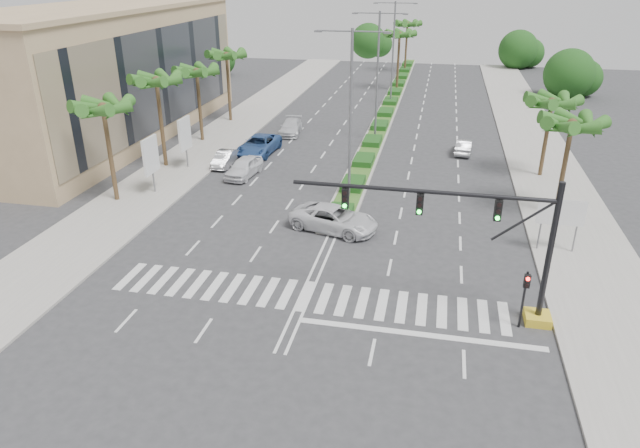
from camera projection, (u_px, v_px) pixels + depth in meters
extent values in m
plane|color=#333335|center=(305.00, 296.00, 29.71)|extent=(160.00, 160.00, 0.00)
cube|color=gray|center=(552.00, 185.00, 44.64)|extent=(6.00, 120.00, 0.15)
cube|color=gray|center=(190.00, 160.00, 50.36)|extent=(6.00, 120.00, 0.15)
cube|color=gray|center=(390.00, 106.00, 69.76)|extent=(2.20, 75.00, 0.20)
cube|color=#30591E|center=(390.00, 105.00, 69.71)|extent=(1.80, 75.00, 0.04)
cube|color=tan|center=(106.00, 75.00, 55.28)|extent=(12.00, 36.00, 12.00)
cube|color=gold|center=(537.00, 318.00, 27.45)|extent=(1.20, 1.20, 0.45)
cylinder|color=black|center=(549.00, 254.00, 26.02)|extent=(0.28, 0.28, 7.00)
cylinder|color=black|center=(421.00, 191.00, 26.07)|extent=(12.00, 0.20, 0.20)
cylinder|color=black|center=(522.00, 222.00, 25.66)|extent=(2.53, 0.12, 2.15)
cube|color=black|center=(498.00, 210.00, 25.68)|extent=(0.32, 0.24, 1.00)
cylinder|color=#19E533|center=(497.00, 218.00, 25.69)|extent=(0.20, 0.06, 0.20)
cube|color=black|center=(420.00, 204.00, 26.34)|extent=(0.32, 0.24, 1.00)
cylinder|color=#19E533|center=(419.00, 212.00, 26.35)|extent=(0.20, 0.06, 0.20)
cube|color=black|center=(345.00, 199.00, 27.00)|extent=(0.32, 0.24, 1.00)
cylinder|color=#19E533|center=(345.00, 206.00, 27.01)|extent=(0.20, 0.06, 0.20)
cylinder|color=black|center=(523.00, 300.00, 26.56)|extent=(0.12, 0.12, 3.00)
cube|color=black|center=(527.00, 281.00, 25.97)|extent=(0.28, 0.22, 0.65)
cylinder|color=red|center=(528.00, 279.00, 25.78)|extent=(0.18, 0.05, 0.18)
cylinder|color=slate|center=(540.00, 229.00, 33.91)|extent=(0.10, 0.10, 2.80)
cylinder|color=slate|center=(576.00, 232.00, 33.53)|extent=(0.10, 0.10, 2.80)
cube|color=#0C6638|center=(561.00, 212.00, 33.22)|extent=(2.60, 0.08, 1.50)
cube|color=white|center=(562.00, 213.00, 33.18)|extent=(2.70, 0.02, 1.60)
cylinder|color=slate|center=(153.00, 176.00, 42.55)|extent=(0.12, 0.12, 2.80)
cube|color=white|center=(151.00, 155.00, 41.89)|extent=(0.18, 2.10, 2.70)
cube|color=#D8594C|center=(151.00, 155.00, 41.89)|extent=(0.12, 2.00, 2.60)
cylinder|color=slate|center=(187.00, 152.00, 47.89)|extent=(0.12, 0.12, 2.80)
cube|color=white|center=(185.00, 134.00, 47.23)|extent=(0.18, 2.10, 2.70)
cube|color=#D8594C|center=(185.00, 134.00, 47.23)|extent=(0.12, 2.00, 2.60)
cylinder|color=brown|center=(110.00, 155.00, 40.27)|extent=(0.32, 0.32, 7.00)
sphere|color=brown|center=(103.00, 107.00, 38.87)|extent=(0.70, 0.70, 0.70)
cone|color=#256720|center=(118.00, 110.00, 38.70)|extent=(0.90, 3.62, 1.50)
cone|color=#256720|center=(119.00, 106.00, 39.55)|extent=(3.39, 2.96, 1.50)
cone|color=#256720|center=(108.00, 105.00, 39.91)|extent=(3.73, 1.68, 1.50)
cone|color=#256720|center=(94.00, 107.00, 39.52)|extent=(2.38, 3.65, 1.50)
cone|color=#256720|center=(86.00, 110.00, 38.67)|extent=(2.38, 3.65, 1.50)
cone|color=#256720|center=(91.00, 112.00, 38.00)|extent=(3.73, 1.68, 1.50)
cone|color=#256720|center=(105.00, 112.00, 38.02)|extent=(3.39, 2.96, 1.50)
cylinder|color=brown|center=(161.00, 124.00, 47.32)|extent=(0.32, 0.32, 7.40)
sphere|color=brown|center=(156.00, 80.00, 45.83)|extent=(0.70, 0.70, 0.70)
cone|color=#256720|center=(169.00, 82.00, 45.67)|extent=(0.90, 3.62, 1.50)
cone|color=#256720|center=(169.00, 80.00, 46.51)|extent=(3.39, 2.96, 1.50)
cone|color=#256720|center=(160.00, 79.00, 46.87)|extent=(3.73, 1.68, 1.50)
cone|color=#256720|center=(148.00, 80.00, 46.48)|extent=(2.38, 3.65, 1.50)
cone|color=#256720|center=(142.00, 82.00, 45.63)|extent=(2.38, 3.65, 1.50)
cone|color=#256720|center=(147.00, 84.00, 44.96)|extent=(3.73, 1.68, 1.50)
cone|color=#256720|center=(159.00, 84.00, 44.98)|extent=(3.39, 2.96, 1.50)
cylinder|color=brown|center=(200.00, 107.00, 54.57)|extent=(0.32, 0.32, 6.80)
sphere|color=brown|center=(197.00, 72.00, 53.21)|extent=(0.70, 0.70, 0.70)
cone|color=#256720|center=(208.00, 73.00, 53.04)|extent=(0.90, 3.62, 1.50)
cone|color=#256720|center=(207.00, 71.00, 53.89)|extent=(3.39, 2.96, 1.50)
cone|color=#256720|center=(199.00, 71.00, 54.25)|extent=(3.73, 1.68, 1.50)
cone|color=#256720|center=(189.00, 71.00, 53.86)|extent=(2.38, 3.65, 1.50)
cone|color=#256720|center=(185.00, 73.00, 53.01)|extent=(2.38, 3.65, 1.50)
cone|color=#256720|center=(190.00, 74.00, 52.34)|extent=(3.73, 1.68, 1.50)
cone|color=#256720|center=(200.00, 74.00, 52.35)|extent=(3.39, 2.96, 1.50)
cylinder|color=brown|center=(229.00, 89.00, 61.62)|extent=(0.32, 0.32, 7.20)
sphere|color=brown|center=(227.00, 55.00, 60.17)|extent=(0.70, 0.70, 0.70)
cone|color=#256720|center=(236.00, 56.00, 60.00)|extent=(0.90, 3.62, 1.50)
cone|color=#256720|center=(235.00, 55.00, 60.85)|extent=(3.39, 2.96, 1.50)
cone|color=#256720|center=(228.00, 55.00, 61.21)|extent=(3.73, 1.68, 1.50)
cone|color=#256720|center=(219.00, 55.00, 60.82)|extent=(2.38, 3.65, 1.50)
cone|color=#256720|center=(216.00, 56.00, 59.97)|extent=(2.38, 3.65, 1.50)
cone|color=#256720|center=(221.00, 58.00, 59.30)|extent=(3.73, 1.68, 1.50)
cone|color=#256720|center=(230.00, 57.00, 59.32)|extent=(3.39, 2.96, 1.50)
cylinder|color=brown|center=(564.00, 170.00, 38.11)|extent=(0.32, 0.32, 6.50)
sphere|color=brown|center=(572.00, 124.00, 36.81)|extent=(0.70, 0.70, 0.70)
cone|color=#256720|center=(590.00, 126.00, 36.65)|extent=(0.90, 3.62, 1.50)
cone|color=#256720|center=(580.00, 123.00, 37.49)|extent=(3.39, 2.96, 1.50)
cone|color=#256720|center=(565.00, 121.00, 37.85)|extent=(3.73, 1.68, 1.50)
cone|color=#256720|center=(555.00, 123.00, 37.46)|extent=(2.38, 3.65, 1.50)
cone|color=#256720|center=(557.00, 126.00, 36.61)|extent=(2.38, 3.65, 1.50)
cone|color=#256720|center=(571.00, 129.00, 35.94)|extent=(3.73, 1.68, 1.50)
cone|color=#256720|center=(586.00, 129.00, 35.96)|extent=(3.39, 2.96, 1.50)
cylinder|color=brown|center=(546.00, 140.00, 45.30)|extent=(0.32, 0.32, 6.20)
sphere|color=brown|center=(552.00, 102.00, 44.06)|extent=(0.70, 0.70, 0.70)
cone|color=#256720|center=(567.00, 104.00, 43.90)|extent=(0.90, 3.62, 1.50)
cone|color=#256720|center=(559.00, 101.00, 44.74)|extent=(3.39, 2.96, 1.50)
cone|color=#256720|center=(546.00, 100.00, 45.11)|extent=(3.73, 1.68, 1.50)
cone|color=#256720|center=(538.00, 101.00, 44.72)|extent=(2.38, 3.65, 1.50)
cone|color=#256720|center=(539.00, 104.00, 43.87)|extent=(2.38, 3.65, 1.50)
cone|color=#256720|center=(551.00, 106.00, 43.19)|extent=(3.73, 1.68, 1.50)
cone|color=#256720|center=(563.00, 106.00, 43.21)|extent=(3.39, 2.96, 1.50)
cylinder|color=brown|center=(398.00, 63.00, 77.16)|extent=(0.32, 0.32, 7.50)
sphere|color=brown|center=(400.00, 34.00, 75.65)|extent=(0.70, 0.70, 0.70)
cone|color=#256720|center=(408.00, 35.00, 75.49)|extent=(0.90, 3.62, 1.50)
cone|color=#256720|center=(405.00, 35.00, 76.33)|extent=(3.39, 2.96, 1.50)
cone|color=#256720|center=(398.00, 34.00, 76.70)|extent=(3.73, 1.68, 1.50)
cone|color=#256720|center=(392.00, 35.00, 76.31)|extent=(2.38, 3.65, 1.50)
cone|color=#256720|center=(392.00, 35.00, 75.46)|extent=(2.38, 3.65, 1.50)
cone|color=#256720|center=(397.00, 36.00, 74.79)|extent=(3.73, 1.68, 1.50)
cone|color=#256720|center=(404.00, 36.00, 74.80)|extent=(3.39, 2.96, 1.50)
cylinder|color=brown|center=(406.00, 48.00, 90.53)|extent=(0.32, 0.32, 7.50)
sphere|color=brown|center=(407.00, 24.00, 89.02)|extent=(0.70, 0.70, 0.70)
cone|color=#256720|center=(415.00, 25.00, 88.85)|extent=(0.90, 3.62, 1.50)
cone|color=#256720|center=(412.00, 24.00, 89.70)|extent=(3.39, 2.96, 1.50)
cone|color=#256720|center=(406.00, 24.00, 90.06)|extent=(3.73, 1.68, 1.50)
cone|color=#256720|center=(401.00, 24.00, 89.67)|extent=(2.38, 3.65, 1.50)
cone|color=#256720|center=(401.00, 25.00, 88.82)|extent=(2.38, 3.65, 1.50)
cone|color=#256720|center=(405.00, 25.00, 88.15)|extent=(3.73, 1.68, 1.50)
cone|color=#256720|center=(412.00, 25.00, 88.16)|extent=(3.39, 2.96, 1.50)
cylinder|color=slate|center=(350.00, 119.00, 39.70)|extent=(0.20, 0.20, 12.00)
cylinder|color=slate|center=(334.00, 31.00, 37.53)|extent=(2.40, 0.10, 0.10)
cylinder|color=slate|center=(371.00, 32.00, 37.08)|extent=(2.40, 0.10, 0.10)
cube|color=slate|center=(318.00, 31.00, 37.76)|extent=(0.50, 0.25, 0.12)
cube|color=slate|center=(388.00, 33.00, 36.89)|extent=(0.50, 0.25, 0.12)
cylinder|color=slate|center=(377.00, 78.00, 53.96)|extent=(0.20, 0.20, 12.00)
cylinder|color=slate|center=(367.00, 13.00, 51.79)|extent=(2.40, 0.10, 0.10)
cylinder|color=slate|center=(393.00, 13.00, 51.34)|extent=(2.40, 0.10, 0.10)
cube|color=slate|center=(355.00, 13.00, 52.01)|extent=(0.50, 0.25, 0.12)
cube|color=slate|center=(405.00, 14.00, 51.15)|extent=(0.50, 0.25, 0.12)
cylinder|color=slate|center=(393.00, 55.00, 68.21)|extent=(0.20, 0.20, 12.00)
cylinder|color=slate|center=(385.00, 3.00, 66.04)|extent=(2.40, 0.10, 0.10)
cylinder|color=slate|center=(406.00, 3.00, 65.59)|extent=(2.40, 0.10, 0.10)
cube|color=slate|center=(376.00, 3.00, 66.27)|extent=(0.50, 0.25, 0.12)
cube|color=slate|center=(416.00, 4.00, 65.41)|extent=(0.50, 0.25, 0.12)
imported|color=white|center=(244.00, 167.00, 46.32)|extent=(2.33, 4.73, 1.55)
imported|color=#BAB9BF|center=(225.00, 159.00, 48.83)|extent=(1.39, 3.89, 1.28)
imported|color=#2E528F|center=(259.00, 145.00, 51.89)|extent=(3.05, 6.07, 1.65)
imported|color=silver|center=(291.00, 127.00, 58.12)|extent=(2.48, 5.08, 1.42)
imported|color=silver|center=(334.00, 219.00, 36.84)|extent=(6.26, 4.11, 1.60)
imported|color=#B0B0B5|center=(464.00, 147.00, 52.05)|extent=(1.72, 4.04, 1.29)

